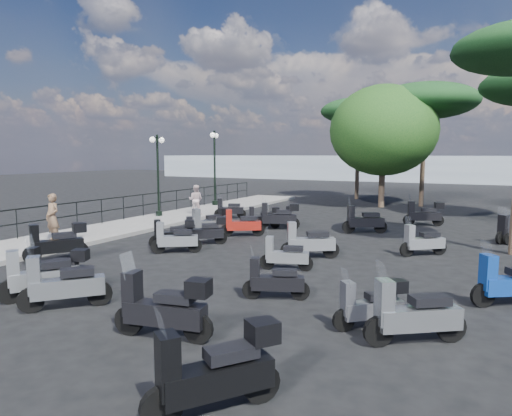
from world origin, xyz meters
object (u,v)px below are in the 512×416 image
at_px(scooter_5, 263,218).
at_px(scooter_20, 422,242).
at_px(scooter_7, 41,277).
at_px(scooter_8, 205,231).
at_px(pedestrian_far, 196,200).
at_px(scooter_9, 173,234).
at_px(woman, 52,217).
at_px(scooter_21, 424,214).
at_px(broadleaf_tree, 383,131).
at_px(scooter_6, 56,270).
at_px(scooter_15, 309,242).
at_px(lamp_post_1, 158,170).
at_px(scooter_1, 57,243).
at_px(scooter_19, 274,281).
at_px(scooter_18, 371,305).
at_px(scooter_13, 63,285).
at_px(scooter_3, 241,224).
at_px(scooter_2, 175,239).
at_px(scooter_25, 511,230).
at_px(pine_0, 425,101).
at_px(scooter_23, 413,316).
at_px(scooter_12, 164,308).
at_px(scooter_14, 285,256).
at_px(pine_2, 359,111).
at_px(scooter_17, 364,221).
at_px(lamp_post_2, 215,163).
at_px(scooter_16, 279,217).
at_px(scooter_4, 229,209).
at_px(scooter_22, 215,372).
at_px(scooter_11, 278,216).
at_px(scooter_10, 210,222).

distance_m(scooter_5, scooter_20, 7.34).
distance_m(scooter_7, scooter_8, 6.84).
bearing_deg(pedestrian_far, scooter_9, 101.67).
xyz_separation_m(woman, scooter_21, (11.21, 10.55, -0.46)).
relative_size(pedestrian_far, broadleaf_tree, 0.21).
relative_size(woman, pedestrian_far, 1.12).
bearing_deg(scooter_6, scooter_15, -60.23).
relative_size(lamp_post_1, scooter_7, 2.49).
relative_size(scooter_1, scooter_19, 1.16).
bearing_deg(pedestrian_far, lamp_post_1, 28.88).
distance_m(scooter_6, scooter_8, 6.24).
distance_m(scooter_15, scooter_18, 5.73).
bearing_deg(pedestrian_far, scooter_13, 96.22).
xyz_separation_m(scooter_3, scooter_21, (6.05, 6.03, 0.06)).
height_order(scooter_2, scooter_8, scooter_2).
height_order(scooter_25, pine_0, pine_0).
distance_m(scooter_6, scooter_23, 7.98).
bearing_deg(woman, scooter_23, -6.18).
bearing_deg(scooter_12, scooter_14, -10.51).
bearing_deg(pine_2, lamp_post_1, -113.01).
relative_size(scooter_7, scooter_14, 1.10).
distance_m(scooter_12, scooter_17, 12.27).
bearing_deg(lamp_post_2, scooter_9, -85.95).
bearing_deg(scooter_17, scooter_21, -60.26).
height_order(pedestrian_far, scooter_16, pedestrian_far).
bearing_deg(woman, scooter_16, 56.73).
bearing_deg(scooter_16, scooter_18, -172.22).
bearing_deg(scooter_18, scooter_14, 3.16).
height_order(scooter_5, scooter_12, scooter_12).
height_order(scooter_4, scooter_17, scooter_17).
bearing_deg(scooter_14, scooter_22, 179.87).
xyz_separation_m(woman, scooter_23, (12.68, -3.13, -0.49)).
height_order(scooter_2, scooter_11, scooter_2).
xyz_separation_m(scooter_11, scooter_17, (3.96, -0.28, 0.06)).
xyz_separation_m(lamp_post_1, scooter_17, (10.18, 0.40, -1.93)).
bearing_deg(scooter_1, pine_2, -66.16).
xyz_separation_m(scooter_14, scooter_20, (3.18, 3.64, 0.03)).
relative_size(scooter_13, scooter_17, 0.88).
xyz_separation_m(scooter_10, pine_2, (1.31, 17.50, 5.68)).
distance_m(woman, scooter_1, 2.77).
bearing_deg(scooter_25, scooter_19, 99.43).
bearing_deg(scooter_19, scooter_10, 20.66).
xyz_separation_m(pedestrian_far, scooter_13, (5.55, -12.92, -0.39)).
relative_size(scooter_1, scooter_6, 1.07).
distance_m(scooter_11, scooter_12, 13.02).
relative_size(lamp_post_2, scooter_19, 3.11).
bearing_deg(scooter_12, scooter_4, 15.33).
bearing_deg(scooter_12, scooter_21, -19.64).
height_order(scooter_3, scooter_19, scooter_3).
bearing_deg(scooter_7, scooter_19, -119.68).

